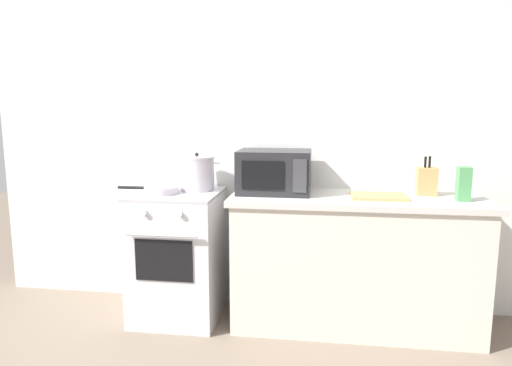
# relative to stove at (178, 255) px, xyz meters

# --- Properties ---
(ground_plane) EXTENTS (10.00, 10.00, 0.00)m
(ground_plane) POSITION_rel_stove_xyz_m (0.35, -0.60, -0.46)
(ground_plane) COLOR #7A6B5B
(back_wall) EXTENTS (4.40, 0.10, 2.50)m
(back_wall) POSITION_rel_stove_xyz_m (0.65, 0.37, 0.79)
(back_wall) COLOR silver
(back_wall) RESTS_ON ground_plane
(lower_cabinet_right) EXTENTS (1.64, 0.56, 0.88)m
(lower_cabinet_right) POSITION_rel_stove_xyz_m (1.25, 0.02, -0.02)
(lower_cabinet_right) COLOR beige
(lower_cabinet_right) RESTS_ON ground_plane
(countertop_right) EXTENTS (1.70, 0.60, 0.04)m
(countertop_right) POSITION_rel_stove_xyz_m (1.25, 0.02, 0.44)
(countertop_right) COLOR beige
(countertop_right) RESTS_ON lower_cabinet_right
(stove) EXTENTS (0.60, 0.64, 0.92)m
(stove) POSITION_rel_stove_xyz_m (0.00, 0.00, 0.00)
(stove) COLOR silver
(stove) RESTS_ON ground_plane
(stock_pot) EXTENTS (0.34, 0.25, 0.27)m
(stock_pot) POSITION_rel_stove_xyz_m (0.12, 0.12, 0.58)
(stock_pot) COLOR silver
(stock_pot) RESTS_ON stove
(frying_pan) EXTENTS (0.44, 0.24, 0.05)m
(frying_pan) POSITION_rel_stove_xyz_m (-0.09, -0.05, 0.48)
(frying_pan) COLOR silver
(frying_pan) RESTS_ON stove
(microwave) EXTENTS (0.50, 0.37, 0.30)m
(microwave) POSITION_rel_stove_xyz_m (0.69, 0.08, 0.61)
(microwave) COLOR #232326
(microwave) RESTS_ON countertop_right
(cutting_board) EXTENTS (0.36, 0.26, 0.02)m
(cutting_board) POSITION_rel_stove_xyz_m (1.39, 0.00, 0.47)
(cutting_board) COLOR tan
(cutting_board) RESTS_ON countertop_right
(knife_block) EXTENTS (0.13, 0.10, 0.27)m
(knife_block) POSITION_rel_stove_xyz_m (1.72, 0.14, 0.56)
(knife_block) COLOR tan
(knife_block) RESTS_ON countertop_right
(pasta_box) EXTENTS (0.08, 0.08, 0.22)m
(pasta_box) POSITION_rel_stove_xyz_m (1.91, -0.03, 0.57)
(pasta_box) COLOR #4C9356
(pasta_box) RESTS_ON countertop_right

